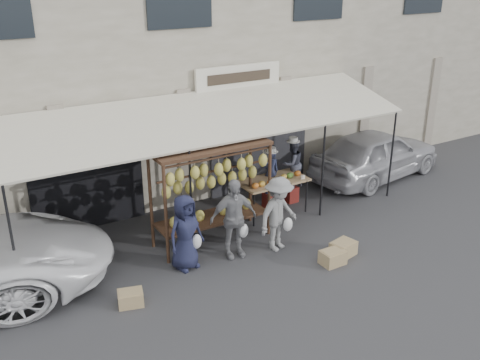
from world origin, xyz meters
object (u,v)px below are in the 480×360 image
object	(u,v)px
produce_table	(274,181)
sedan	(376,154)
banana_rack	(212,176)
customer_right	(279,214)
crate_near_b	(343,249)
customer_mid	(233,218)
crate_near_a	(333,257)
customer_left	(185,232)
crate_far	(131,298)
vendor_right	(292,164)
vendor_left	(271,172)

from	to	relation	value
produce_table	sedan	distance (m)	3.95
banana_rack	customer_right	distance (m)	1.63
customer_right	crate_near_b	world-z (taller)	customer_right
customer_mid	crate_near_a	size ratio (longest dim) A/B	3.57
produce_table	customer_mid	world-z (taller)	customer_mid
customer_left	crate_far	world-z (taller)	customer_left
banana_rack	customer_right	bearing A→B (deg)	-44.77
customer_left	customer_mid	size ratio (longest dim) A/B	0.91
vendor_right	vendor_left	bearing A→B (deg)	0.67
banana_rack	produce_table	distance (m)	2.11
crate_far	customer_mid	bearing A→B (deg)	12.93
crate_near_b	crate_far	size ratio (longest dim) A/B	1.14
vendor_left	produce_table	bearing A→B (deg)	80.88
crate_far	customer_left	bearing A→B (deg)	24.66
crate_near_b	sedan	xyz separation A→B (m)	(3.78, 2.97, 0.58)
crate_near_a	crate_near_b	size ratio (longest dim) A/B	0.95
sedan	banana_rack	bearing A→B (deg)	91.65
vendor_right	sedan	bearing A→B (deg)	177.01
banana_rack	crate_near_a	size ratio (longest dim) A/B	5.33
produce_table	crate_near_a	bearing A→B (deg)	-96.43
vendor_left	customer_right	distance (m)	2.08
customer_right	crate_far	size ratio (longest dim) A/B	3.69
produce_table	vendor_left	world-z (taller)	vendor_left
crate_far	sedan	size ratio (longest dim) A/B	0.11
customer_left	crate_far	distance (m)	1.72
banana_rack	crate_near_b	world-z (taller)	banana_rack
banana_rack	customer_left	world-z (taller)	banana_rack
customer_left	crate_near_b	bearing A→B (deg)	-35.03
customer_left	sedan	bearing A→B (deg)	1.57
produce_table	crate_near_b	xyz separation A→B (m)	(0.13, -2.46, -0.72)
vendor_left	crate_near_b	xyz separation A→B (m)	(0.01, -2.76, -0.84)
produce_table	customer_mid	size ratio (longest dim) A/B	0.98
customer_right	crate_far	xyz separation A→B (m)	(-3.48, -0.33, -0.70)
banana_rack	crate_near_a	world-z (taller)	banana_rack
customer_left	crate_near_a	distance (m)	3.08
vendor_left	crate_near_b	distance (m)	2.88
customer_mid	sedan	xyz separation A→B (m)	(5.79, 1.77, -0.14)
banana_rack	vendor_left	distance (m)	2.27
vendor_left	crate_far	world-z (taller)	vendor_left
customer_left	customer_mid	bearing A→B (deg)	-16.95
vendor_left	customer_left	world-z (taller)	customer_left
customer_left	customer_right	world-z (taller)	customer_right
vendor_left	crate_near_a	size ratio (longest dim) A/B	2.32
produce_table	customer_right	bearing A→B (deg)	-120.96
vendor_left	vendor_right	xyz separation A→B (m)	(0.71, 0.08, 0.06)
crate_far	sedan	xyz separation A→B (m)	(8.29, 2.35, 0.59)
vendor_left	customer_mid	xyz separation A→B (m)	(-1.99, -1.56, -0.12)
vendor_left	vendor_right	distance (m)	0.72
customer_right	crate_near_a	world-z (taller)	customer_right
crate_near_a	crate_far	distance (m)	4.16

